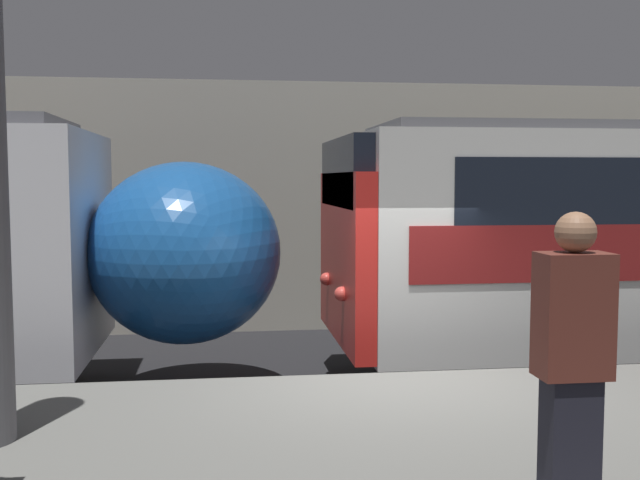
# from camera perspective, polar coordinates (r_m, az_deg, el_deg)

# --- Properties ---
(ground_plane) EXTENTS (120.00, 120.00, 0.00)m
(ground_plane) POSITION_cam_1_polar(r_m,az_deg,el_deg) (7.59, 5.31, -17.15)
(ground_plane) COLOR black
(station_rear_barrier) EXTENTS (50.00, 0.15, 4.60)m
(station_rear_barrier) POSITION_cam_1_polar(r_m,az_deg,el_deg) (13.90, -0.91, 2.53)
(station_rear_barrier) COLOR #B2AD9E
(station_rear_barrier) RESTS_ON ground
(person_waiting) EXTENTS (0.38, 0.24, 1.67)m
(person_waiting) POSITION_cam_1_polar(r_m,az_deg,el_deg) (4.30, 18.65, -8.50)
(person_waiting) COLOR black
(person_waiting) RESTS_ON platform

